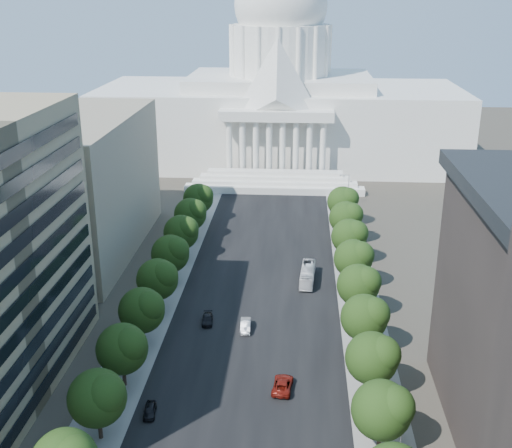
% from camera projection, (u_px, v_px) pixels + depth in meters
% --- Properties ---
extents(road_asphalt, '(30.00, 260.00, 0.01)m').
position_uv_depth(road_asphalt, '(263.00, 272.00, 133.48)').
color(road_asphalt, black).
rests_on(road_asphalt, ground).
extents(sidewalk_left, '(8.00, 260.00, 0.02)m').
position_uv_depth(sidewalk_left, '(172.00, 270.00, 134.71)').
color(sidewalk_left, gray).
rests_on(sidewalk_left, ground).
extents(sidewalk_right, '(8.00, 260.00, 0.02)m').
position_uv_depth(sidewalk_right, '(354.00, 275.00, 132.25)').
color(sidewalk_right, gray).
rests_on(sidewalk_right, ground).
extents(capitol, '(120.00, 56.00, 73.00)m').
position_uv_depth(capitol, '(280.00, 102.00, 215.60)').
color(capitol, white).
rests_on(capitol, ground).
extents(office_block_left_far, '(38.00, 52.00, 30.00)m').
position_uv_depth(office_block_left_far, '(48.00, 185.00, 140.84)').
color(office_block_left_far, gray).
rests_on(office_block_left_far, ground).
extents(tree_l_c, '(7.79, 7.60, 9.97)m').
position_uv_depth(tree_l_c, '(99.00, 397.00, 81.61)').
color(tree_l_c, '#33261C').
rests_on(tree_l_c, ground).
extents(tree_l_d, '(7.79, 7.60, 9.97)m').
position_uv_depth(tree_l_d, '(124.00, 348.00, 92.86)').
color(tree_l_d, '#33261C').
rests_on(tree_l_d, ground).
extents(tree_l_e, '(7.79, 7.60, 9.97)m').
position_uv_depth(tree_l_e, '(143.00, 309.00, 104.11)').
color(tree_l_e, '#33261C').
rests_on(tree_l_e, ground).
extents(tree_l_f, '(7.79, 7.60, 9.97)m').
position_uv_depth(tree_l_f, '(159.00, 278.00, 115.36)').
color(tree_l_f, '#33261C').
rests_on(tree_l_f, ground).
extents(tree_l_g, '(7.79, 7.60, 9.97)m').
position_uv_depth(tree_l_g, '(172.00, 253.00, 126.61)').
color(tree_l_g, '#33261C').
rests_on(tree_l_g, ground).
extents(tree_l_h, '(7.79, 7.60, 9.97)m').
position_uv_depth(tree_l_h, '(182.00, 231.00, 137.86)').
color(tree_l_h, '#33261C').
rests_on(tree_l_h, ground).
extents(tree_l_i, '(7.79, 7.60, 9.97)m').
position_uv_depth(tree_l_i, '(192.00, 213.00, 149.11)').
color(tree_l_i, '#33261C').
rests_on(tree_l_i, ground).
extents(tree_l_j, '(7.79, 7.60, 9.97)m').
position_uv_depth(tree_l_j, '(199.00, 198.00, 160.36)').
color(tree_l_j, '#33261C').
rests_on(tree_l_j, ground).
extents(tree_r_c, '(7.79, 7.60, 9.97)m').
position_uv_depth(tree_r_c, '(384.00, 409.00, 79.28)').
color(tree_r_c, '#33261C').
rests_on(tree_r_c, ground).
extents(tree_r_d, '(7.79, 7.60, 9.97)m').
position_uv_depth(tree_r_d, '(374.00, 357.00, 90.53)').
color(tree_r_d, '#33261C').
rests_on(tree_r_d, ground).
extents(tree_r_e, '(7.79, 7.60, 9.97)m').
position_uv_depth(tree_r_e, '(367.00, 317.00, 101.78)').
color(tree_r_e, '#33261C').
rests_on(tree_r_e, ground).
extents(tree_r_f, '(7.79, 7.60, 9.97)m').
position_uv_depth(tree_r_f, '(360.00, 284.00, 113.03)').
color(tree_r_f, '#33261C').
rests_on(tree_r_f, ground).
extents(tree_r_g, '(7.79, 7.60, 9.97)m').
position_uv_depth(tree_r_g, '(355.00, 258.00, 124.28)').
color(tree_r_g, '#33261C').
rests_on(tree_r_g, ground).
extents(tree_r_h, '(7.79, 7.60, 9.97)m').
position_uv_depth(tree_r_h, '(351.00, 236.00, 135.53)').
color(tree_r_h, '#33261C').
rests_on(tree_r_h, ground).
extents(tree_r_i, '(7.79, 7.60, 9.97)m').
position_uv_depth(tree_r_i, '(347.00, 217.00, 146.78)').
color(tree_r_i, '#33261C').
rests_on(tree_r_i, ground).
extents(tree_r_j, '(7.79, 7.60, 9.97)m').
position_uv_depth(tree_r_j, '(344.00, 201.00, 158.03)').
color(tree_r_j, '#33261C').
rests_on(tree_r_j, ground).
extents(streetlight_b, '(2.61, 0.44, 9.00)m').
position_uv_depth(streetlight_b, '(398.00, 418.00, 78.63)').
color(streetlight_b, gray).
rests_on(streetlight_b, ground).
extents(streetlight_c, '(2.61, 0.44, 9.00)m').
position_uv_depth(streetlight_c, '(376.00, 320.00, 102.07)').
color(streetlight_c, gray).
rests_on(streetlight_c, ground).
extents(streetlight_d, '(2.61, 0.44, 9.00)m').
position_uv_depth(streetlight_d, '(362.00, 259.00, 125.51)').
color(streetlight_d, gray).
rests_on(streetlight_d, ground).
extents(streetlight_e, '(2.61, 0.44, 9.00)m').
position_uv_depth(streetlight_e, '(353.00, 216.00, 148.95)').
color(streetlight_e, gray).
rests_on(streetlight_e, ground).
extents(streetlight_f, '(2.61, 0.44, 9.00)m').
position_uv_depth(streetlight_f, '(346.00, 186.00, 172.38)').
color(streetlight_f, gray).
rests_on(streetlight_f, ground).
extents(car_dark_a, '(2.01, 4.17, 1.37)m').
position_uv_depth(car_dark_a, '(150.00, 410.00, 88.41)').
color(car_dark_a, black).
rests_on(car_dark_a, ground).
extents(car_silver, '(1.98, 5.00, 1.62)m').
position_uv_depth(car_silver, '(246.00, 326.00, 110.54)').
color(car_silver, '#9FA1A6').
rests_on(car_silver, ground).
extents(car_red, '(3.28, 6.14, 1.64)m').
position_uv_depth(car_red, '(283.00, 385.00, 93.93)').
color(car_red, maroon).
rests_on(car_red, ground).
extents(car_dark_b, '(2.24, 4.70, 1.32)m').
position_uv_depth(car_dark_b, '(207.00, 320.00, 112.86)').
color(car_dark_b, black).
rests_on(car_dark_b, ground).
extents(city_bus, '(3.34, 11.15, 3.06)m').
position_uv_depth(city_bus, '(308.00, 275.00, 128.73)').
color(city_bus, silver).
rests_on(city_bus, ground).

